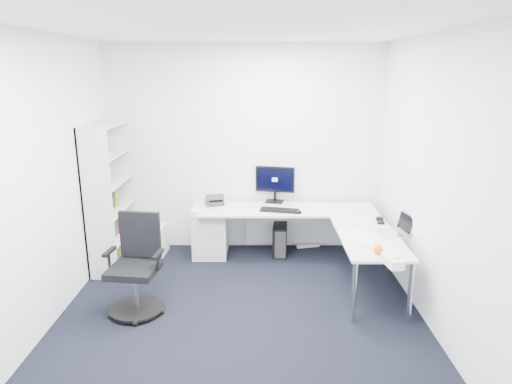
{
  "coord_description": "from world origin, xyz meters",
  "views": [
    {
      "loc": [
        0.17,
        -3.85,
        2.36
      ],
      "look_at": [
        0.15,
        1.05,
        1.05
      ],
      "focal_mm": 32.0,
      "sensor_mm": 36.0,
      "label": 1
    }
  ],
  "objects_px": {
    "task_chair": "(134,267)",
    "monitor": "(275,184)",
    "bookshelf": "(109,197)",
    "laptop": "(390,224)",
    "l_desk": "(289,241)"
  },
  "relations": [
    {
      "from": "task_chair",
      "to": "monitor",
      "type": "height_order",
      "value": "monitor"
    },
    {
      "from": "bookshelf",
      "to": "task_chair",
      "type": "height_order",
      "value": "bookshelf"
    },
    {
      "from": "laptop",
      "to": "task_chair",
      "type": "bearing_deg",
      "value": -179.24
    },
    {
      "from": "monitor",
      "to": "laptop",
      "type": "relative_size",
      "value": 1.65
    },
    {
      "from": "l_desk",
      "to": "laptop",
      "type": "bearing_deg",
      "value": -30.1
    },
    {
      "from": "bookshelf",
      "to": "monitor",
      "type": "relative_size",
      "value": 3.4
    },
    {
      "from": "bookshelf",
      "to": "task_chair",
      "type": "xyz_separation_m",
      "value": [
        0.58,
        -1.18,
        -0.39
      ]
    },
    {
      "from": "laptop",
      "to": "l_desk",
      "type": "bearing_deg",
      "value": 139.34
    },
    {
      "from": "l_desk",
      "to": "laptop",
      "type": "distance_m",
      "value": 1.28
    },
    {
      "from": "bookshelf",
      "to": "laptop",
      "type": "distance_m",
      "value": 3.28
    },
    {
      "from": "task_chair",
      "to": "l_desk",
      "type": "bearing_deg",
      "value": 42.41
    },
    {
      "from": "task_chair",
      "to": "laptop",
      "type": "height_order",
      "value": "task_chair"
    },
    {
      "from": "bookshelf",
      "to": "monitor",
      "type": "distance_m",
      "value": 2.09
    },
    {
      "from": "bookshelf",
      "to": "laptop",
      "type": "xyz_separation_m",
      "value": [
        3.21,
        -0.65,
        -0.12
      ]
    },
    {
      "from": "bookshelf",
      "to": "monitor",
      "type": "bearing_deg",
      "value": 15.34
    }
  ]
}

